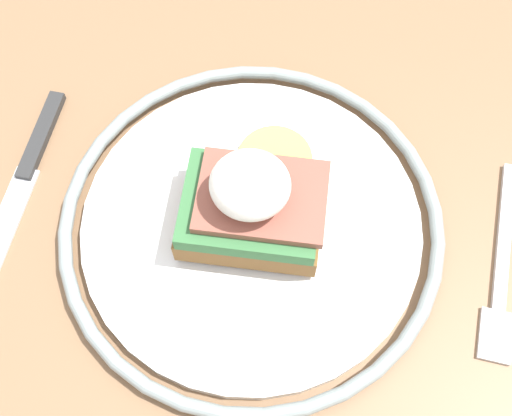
# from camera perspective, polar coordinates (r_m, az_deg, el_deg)

# --- Properties ---
(ground_plane) EXTENTS (6.00, 6.00, 0.00)m
(ground_plane) POSITION_cam_1_polar(r_m,az_deg,el_deg) (1.21, 0.03, -15.07)
(ground_plane) COLOR gray
(dining_table) EXTENTS (0.92, 0.92, 0.75)m
(dining_table) POSITION_cam_1_polar(r_m,az_deg,el_deg) (0.59, 0.06, -3.66)
(dining_table) COLOR #846042
(dining_table) RESTS_ON ground_plane
(plate) EXTENTS (0.28, 0.28, 0.02)m
(plate) POSITION_cam_1_polar(r_m,az_deg,el_deg) (0.46, -0.00, -1.45)
(plate) COLOR white
(plate) RESTS_ON dining_table
(sandwich) EXTENTS (0.10, 0.12, 0.08)m
(sandwich) POSITION_cam_1_polar(r_m,az_deg,el_deg) (0.43, -0.05, 0.51)
(sandwich) COLOR brown
(sandwich) RESTS_ON plate
(fork) EXTENTS (0.03, 0.15, 0.00)m
(fork) POSITION_cam_1_polar(r_m,az_deg,el_deg) (0.49, 20.96, -5.03)
(fork) COLOR silver
(fork) RESTS_ON dining_table
(knife) EXTENTS (0.03, 0.19, 0.01)m
(knife) POSITION_cam_1_polar(r_m,az_deg,el_deg) (0.52, -20.01, 2.29)
(knife) COLOR #2D2D2D
(knife) RESTS_ON dining_table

